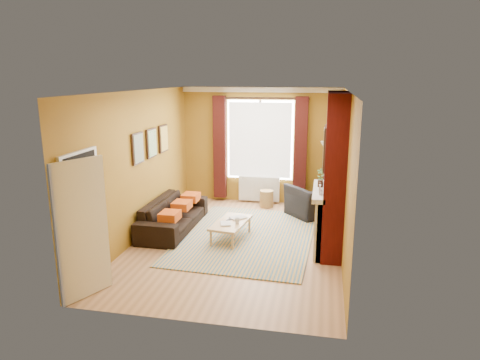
# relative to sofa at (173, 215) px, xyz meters

# --- Properties ---
(ground) EXTENTS (5.50, 5.50, 0.00)m
(ground) POSITION_rel_sofa_xyz_m (1.42, -0.44, -0.31)
(ground) COLOR #926642
(ground) RESTS_ON ground
(room_walls) EXTENTS (3.82, 5.54, 2.83)m
(room_walls) POSITION_rel_sofa_xyz_m (2.05, -0.16, 1.07)
(room_walls) COLOR olive
(room_walls) RESTS_ON ground
(striped_rug) EXTENTS (2.63, 3.55, 0.02)m
(striped_rug) POSITION_rel_sofa_xyz_m (1.55, -0.15, -0.30)
(striped_rug) COLOR #316187
(striped_rug) RESTS_ON ground
(sofa) EXTENTS (0.86, 2.15, 0.62)m
(sofa) POSITION_rel_sofa_xyz_m (0.00, 0.00, 0.00)
(sofa) COLOR black
(sofa) RESTS_ON ground
(armchair) EXTENTS (1.45, 1.44, 0.71)m
(armchair) POSITION_rel_sofa_xyz_m (2.81, 1.45, 0.04)
(armchair) COLOR black
(armchair) RESTS_ON ground
(coffee_table) EXTENTS (0.68, 1.13, 0.36)m
(coffee_table) POSITION_rel_sofa_xyz_m (1.27, -0.32, 0.01)
(coffee_table) COLOR tan
(coffee_table) RESTS_ON ground
(wicker_stool) EXTENTS (0.43, 0.43, 0.40)m
(wicker_stool) POSITION_rel_sofa_xyz_m (1.65, 1.89, -0.11)
(wicker_stool) COLOR olive
(wicker_stool) RESTS_ON ground
(floor_lamp) EXTENTS (0.27, 0.27, 1.61)m
(floor_lamp) POSITION_rel_sofa_xyz_m (2.97, 1.96, 0.96)
(floor_lamp) COLOR black
(floor_lamp) RESTS_ON ground
(book_a) EXTENTS (0.26, 0.30, 0.02)m
(book_a) POSITION_rel_sofa_xyz_m (1.11, -0.50, 0.06)
(book_a) COLOR #999999
(book_a) RESTS_ON coffee_table
(book_b) EXTENTS (0.38, 0.37, 0.02)m
(book_b) POSITION_rel_sofa_xyz_m (1.29, -0.01, 0.06)
(book_b) COLOR #999999
(book_b) RESTS_ON coffee_table
(mug) EXTENTS (0.14, 0.14, 0.10)m
(mug) POSITION_rel_sofa_xyz_m (1.41, -0.40, 0.10)
(mug) COLOR #999999
(mug) RESTS_ON coffee_table
(tv_remote) EXTENTS (0.09, 0.16, 0.02)m
(tv_remote) POSITION_rel_sofa_xyz_m (1.22, -0.24, 0.05)
(tv_remote) COLOR #272729
(tv_remote) RESTS_ON coffee_table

